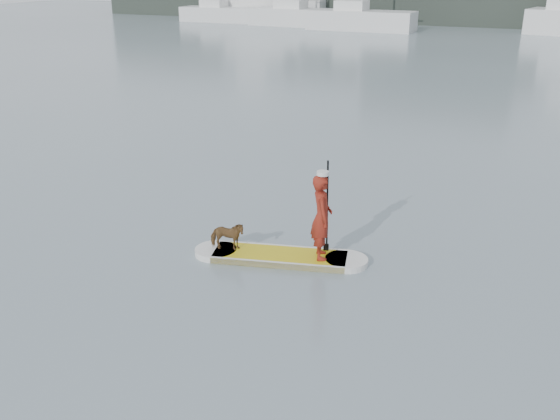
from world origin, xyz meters
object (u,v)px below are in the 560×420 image
at_px(sailboat_a, 221,13).
at_px(sailboat_b, 299,15).
at_px(paddler, 322,217).
at_px(dog, 227,236).
at_px(sailboat_c, 360,19).
at_px(paddleboard, 280,256).

relative_size(sailboat_a, sailboat_b, 0.84).
xyz_separation_m(paddler, dog, (-1.73, -0.44, -0.52)).
distance_m(sailboat_b, sailboat_c, 6.14).
distance_m(sailboat_a, sailboat_c, 14.51).
height_order(paddler, dog, paddler).
bearing_deg(dog, sailboat_b, 2.93).
distance_m(paddler, sailboat_c, 43.25).
xyz_separation_m(dog, sailboat_c, (-10.46, 41.93, 0.52)).
height_order(paddler, sailboat_b, sailboat_b).
xyz_separation_m(dog, sailboat_b, (-16.46, 43.27, 0.53)).
bearing_deg(paddleboard, dog, -180.00).
bearing_deg(dog, paddler, -93.73).
bearing_deg(paddler, sailboat_c, -10.25).
relative_size(paddleboard, dog, 4.85).
bearing_deg(sailboat_b, paddleboard, -65.15).
bearing_deg(dog, paddleboard, -93.73).
xyz_separation_m(paddleboard, sailboat_a, (-25.79, 43.90, 0.73)).
relative_size(dog, sailboat_c, 0.05).
bearing_deg(sailboat_b, dog, -66.39).
xyz_separation_m(paddleboard, paddler, (0.74, 0.19, 0.86)).
bearing_deg(sailboat_c, sailboat_b, 167.69).
bearing_deg(dog, sailboat_c, -3.89).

